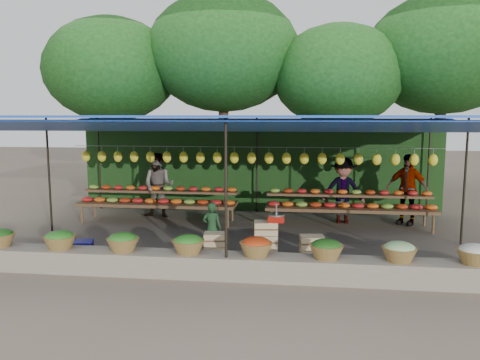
# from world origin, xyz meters

# --- Properties ---
(ground) EXTENTS (60.00, 60.00, 0.00)m
(ground) POSITION_xyz_m (0.00, 0.00, 0.00)
(ground) COLOR brown
(ground) RESTS_ON ground
(stone_curb) EXTENTS (10.60, 0.55, 0.40)m
(stone_curb) POSITION_xyz_m (0.00, -2.75, 0.20)
(stone_curb) COLOR #706B5A
(stone_curb) RESTS_ON ground
(stall_canopy) EXTENTS (10.80, 6.60, 2.82)m
(stall_canopy) POSITION_xyz_m (0.00, 0.08, 2.67)
(stall_canopy) COLOR black
(stall_canopy) RESTS_ON ground
(produce_baskets) EXTENTS (8.98, 0.58, 0.34)m
(produce_baskets) POSITION_xyz_m (-0.10, -2.75, 0.56)
(produce_baskets) COLOR brown
(produce_baskets) RESTS_ON stone_curb
(netting_backdrop) EXTENTS (10.60, 0.06, 2.50)m
(netting_backdrop) POSITION_xyz_m (0.00, 3.15, 1.25)
(netting_backdrop) COLOR #204B1A
(netting_backdrop) RESTS_ON ground
(tree_row) EXTENTS (16.51, 5.50, 7.12)m
(tree_row) POSITION_xyz_m (0.50, 6.09, 4.70)
(tree_row) COLOR #382514
(tree_row) RESTS_ON ground
(fruit_table_left) EXTENTS (4.21, 0.95, 0.93)m
(fruit_table_left) POSITION_xyz_m (-2.49, 1.35, 0.61)
(fruit_table_left) COLOR #4B351E
(fruit_table_left) RESTS_ON ground
(fruit_table_right) EXTENTS (4.21, 0.95, 0.93)m
(fruit_table_right) POSITION_xyz_m (2.51, 1.35, 0.61)
(fruit_table_right) COLOR #4B351E
(fruit_table_right) RESTS_ON ground
(crate_counter) EXTENTS (2.39, 0.39, 0.77)m
(crate_counter) POSITION_xyz_m (0.57, -1.67, 0.31)
(crate_counter) COLOR tan
(crate_counter) RESTS_ON ground
(weighing_scale) EXTENTS (0.33, 0.33, 0.36)m
(weighing_scale) POSITION_xyz_m (0.80, -1.67, 0.85)
(weighing_scale) COLOR #AD170D
(weighing_scale) RESTS_ON crate_counter
(vendor_seated) EXTENTS (0.41, 0.28, 1.09)m
(vendor_seated) POSITION_xyz_m (-0.52, -1.44, 0.55)
(vendor_seated) COLOR #1A391D
(vendor_seated) RESTS_ON ground
(customer_left) EXTENTS (0.91, 0.73, 1.80)m
(customer_left) POSITION_xyz_m (-2.64, 1.86, 0.90)
(customer_left) COLOR slate
(customer_left) RESTS_ON ground
(customer_mid) EXTENTS (1.12, 0.65, 1.73)m
(customer_mid) POSITION_xyz_m (2.39, 1.82, 0.87)
(customer_mid) COLOR slate
(customer_mid) RESTS_ON ground
(customer_right) EXTENTS (1.16, 0.95, 1.85)m
(customer_right) POSITION_xyz_m (4.02, 1.87, 0.92)
(customer_right) COLOR slate
(customer_right) RESTS_ON ground
(blue_crate_front) EXTENTS (0.48, 0.35, 0.28)m
(blue_crate_front) POSITION_xyz_m (-3.35, -2.20, 0.14)
(blue_crate_front) COLOR navy
(blue_crate_front) RESTS_ON ground
(blue_crate_back) EXTENTS (0.59, 0.49, 0.30)m
(blue_crate_back) POSITION_xyz_m (-3.16, -1.86, 0.15)
(blue_crate_back) COLOR navy
(blue_crate_back) RESTS_ON ground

